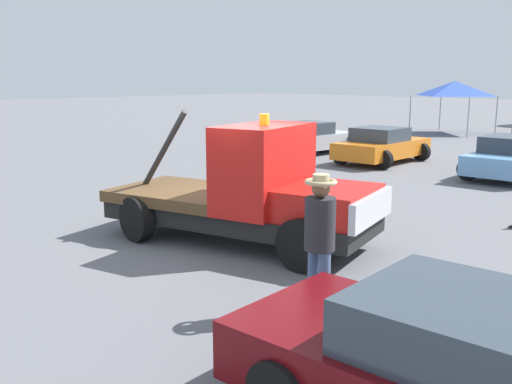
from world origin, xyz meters
TOP-DOWN VIEW (x-y plane):
  - ground_plane at (0.00, 0.00)m, footprint 160.00×160.00m
  - tow_truck at (0.32, 0.09)m, footprint 5.70×3.36m
  - person_near_truck at (3.34, -1.58)m, footprint 0.42×0.42m
  - parked_car_silver at (-7.65, 11.01)m, footprint 2.56×4.41m
  - parked_car_orange at (-4.03, 10.99)m, footprint 2.63×4.33m
  - canopy_tent_blue at (-7.80, 23.88)m, footprint 3.58×3.58m

SIDE VIEW (x-z plane):
  - ground_plane at x=0.00m, z-range 0.00..0.00m
  - parked_car_orange at x=-4.03m, z-range -0.02..1.32m
  - parked_car_silver at x=-7.65m, z-range -0.02..1.32m
  - tow_truck at x=0.32m, z-range -0.29..2.22m
  - person_near_truck at x=3.34m, z-range 0.17..2.08m
  - canopy_tent_blue at x=-7.80m, z-range 1.07..4.04m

